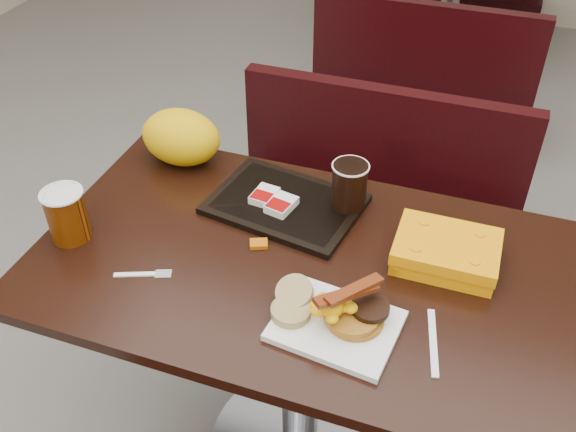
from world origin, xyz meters
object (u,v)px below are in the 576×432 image
(coffee_cup_near, at_px, (67,215))
(clamshell, at_px, (446,252))
(bench_far_s, at_px, (427,63))
(hashbrown_sleeve_left, at_px, (264,196))
(knife, at_px, (433,342))
(platter, at_px, (336,326))
(fork, at_px, (135,274))
(table_far, at_px, (449,8))
(bench_near_n, at_px, (366,212))
(pancake_stack, at_px, (355,316))
(coffee_cup_far, at_px, (349,185))
(tray, at_px, (285,204))
(table_near, at_px, (301,368))
(paper_bag, at_px, (181,137))
(hashbrown_sleeve_right, at_px, (281,205))

(coffee_cup_near, height_order, clamshell, coffee_cup_near)
(bench_far_s, distance_m, hashbrown_sleeve_left, 1.79)
(knife, height_order, clamshell, clamshell)
(bench_far_s, xyz_separation_m, platter, (0.12, -2.06, 0.40))
(bench_far_s, relative_size, coffee_cup_near, 7.96)
(platter, xyz_separation_m, fork, (-0.45, -0.00, -0.01))
(table_far, xyz_separation_m, knife, (0.31, -2.73, 0.38))
(hashbrown_sleeve_left, bearing_deg, bench_near_n, 80.63)
(fork, distance_m, hashbrown_sleeve_left, 0.37)
(pancake_stack, height_order, coffee_cup_far, coffee_cup_far)
(pancake_stack, xyz_separation_m, coffee_cup_near, (-0.69, 0.05, 0.04))
(coffee_cup_near, distance_m, tray, 0.51)
(platter, relative_size, fork, 1.92)
(table_near, xyz_separation_m, fork, (-0.33, -0.16, 0.38))
(coffee_cup_near, xyz_separation_m, paper_bag, (0.10, 0.37, 0.01))
(pancake_stack, height_order, hashbrown_sleeve_left, pancake_stack)
(table_far, height_order, hashbrown_sleeve_right, hashbrown_sleeve_right)
(table_near, bearing_deg, paper_bag, 147.62)
(paper_bag, bearing_deg, table_far, 79.57)
(coffee_cup_far, relative_size, clamshell, 0.51)
(bench_far_s, height_order, coffee_cup_far, coffee_cup_far)
(coffee_cup_far, bearing_deg, coffee_cup_near, -151.97)
(platter, bearing_deg, hashbrown_sleeve_right, 132.79)
(fork, bearing_deg, pancake_stack, -19.23)
(platter, height_order, clamshell, clamshell)
(bench_far_s, bearing_deg, platter, -86.65)
(coffee_cup_near, distance_m, hashbrown_sleeve_left, 0.46)
(pancake_stack, bearing_deg, paper_bag, 144.70)
(table_near, bearing_deg, clamshell, 19.37)
(pancake_stack, height_order, paper_bag, paper_bag)
(bench_far_s, height_order, tray, tray)
(bench_far_s, height_order, hashbrown_sleeve_right, hashbrown_sleeve_right)
(paper_bag, bearing_deg, clamshell, -13.13)
(hashbrown_sleeve_left, bearing_deg, hashbrown_sleeve_right, -15.59)
(tray, height_order, hashbrown_sleeve_right, hashbrown_sleeve_right)
(coffee_cup_far, bearing_deg, clamshell, -23.56)
(table_near, bearing_deg, coffee_cup_near, -169.98)
(bench_far_s, xyz_separation_m, tray, (-0.10, -1.73, 0.40))
(fork, bearing_deg, hashbrown_sleeve_right, 31.66)
(bench_near_n, bearing_deg, platter, -82.02)
(bench_near_n, distance_m, knife, 0.97)
(clamshell, bearing_deg, fork, -157.21)
(pancake_stack, bearing_deg, bench_far_s, 94.31)
(knife, xyz_separation_m, hashbrown_sleeve_right, (-0.41, 0.28, 0.02))
(pancake_stack, bearing_deg, hashbrown_sleeve_right, 132.06)
(platter, distance_m, paper_bag, 0.70)
(tray, xyz_separation_m, clamshell, (0.40, -0.07, 0.02))
(bench_near_n, relative_size, fork, 8.05)
(pancake_stack, distance_m, coffee_cup_far, 0.37)
(table_near, relative_size, table_far, 1.00)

